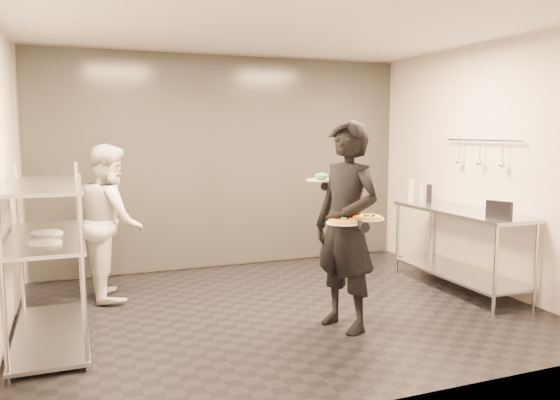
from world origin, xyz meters
name	(u,v)px	position (x,y,z in m)	size (l,w,h in m)	color
room_shell	(246,165)	(0.00, 1.18, 1.40)	(5.00, 4.00, 2.80)	black
pass_rack	(47,253)	(-2.15, 0.00, 0.77)	(0.60, 1.60, 1.50)	silver
prep_counter	(460,235)	(2.18, 0.00, 0.63)	(0.60, 1.80, 0.92)	silver
utensil_rail	(481,154)	(2.43, 0.00, 1.55)	(0.07, 1.20, 0.31)	silver
waiter	(346,226)	(0.37, -0.67, 0.95)	(0.69, 0.45, 1.90)	black
chef	(111,221)	(-1.55, 1.10, 0.83)	(0.81, 0.63, 1.67)	silver
pizza_plate_near	(343,222)	(0.24, -0.86, 1.03)	(0.30, 0.30, 0.05)	silver
pizza_plate_far	(367,217)	(0.48, -0.85, 1.05)	(0.29, 0.29, 0.05)	silver
salad_plate	(322,178)	(0.27, -0.35, 1.36)	(0.29, 0.29, 0.07)	silver
pos_monitor	(499,210)	(2.06, -0.72, 1.01)	(0.05, 0.26, 0.19)	black
bottle_green	(411,190)	(2.06, 0.80, 1.06)	(0.08, 0.08, 0.28)	#93A093
bottle_clear	(422,192)	(2.21, 0.78, 1.03)	(0.07, 0.07, 0.22)	#93A093
bottle_dark	(429,193)	(2.23, 0.65, 1.03)	(0.07, 0.07, 0.23)	black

